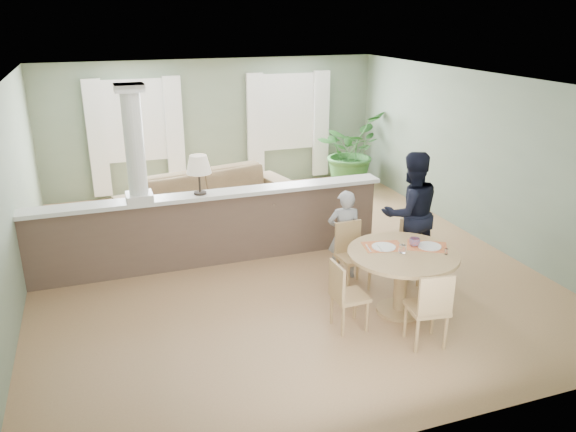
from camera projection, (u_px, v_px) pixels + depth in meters
name	position (u px, v px, depth m)	size (l,w,h in m)	color
ground	(274.00, 260.00, 8.61)	(8.00, 8.00, 0.00)	tan
room_shell	(259.00, 135.00, 8.53)	(7.02, 8.02, 2.71)	gray
pony_wall	(206.00, 220.00, 8.24)	(5.32, 0.38, 2.70)	brown
sofa	(211.00, 200.00, 9.87)	(3.13, 1.22, 0.91)	olive
houseplant	(349.00, 151.00, 11.94)	(1.43, 1.24, 1.59)	#2D6327
dining_table	(403.00, 264.00, 6.91)	(1.36, 1.36, 0.93)	tan
chair_far_boy	(351.00, 252.00, 7.66)	(0.43, 0.43, 0.90)	tan
chair_far_man	(410.00, 248.00, 7.87)	(0.53, 0.53, 0.84)	tan
chair_near	(430.00, 306.00, 6.21)	(0.48, 0.48, 0.93)	tan
chair_side	(345.00, 293.00, 6.59)	(0.40, 0.40, 0.86)	tan
child_person	(344.00, 234.00, 7.85)	(0.47, 0.31, 1.29)	#97979B
man_person	(410.00, 213.00, 7.94)	(0.87, 0.68, 1.79)	black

